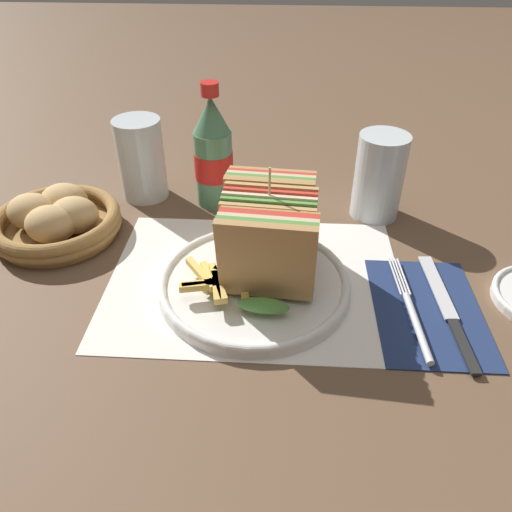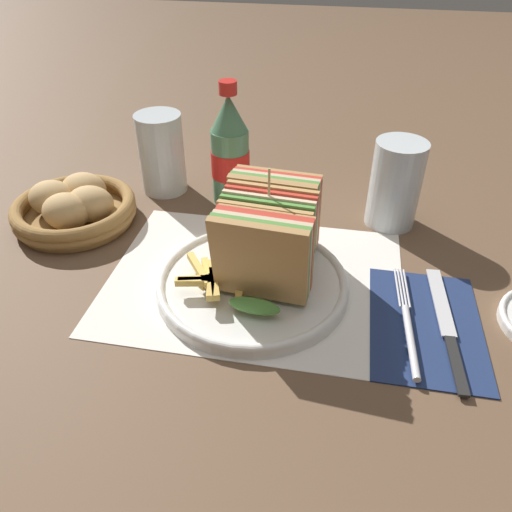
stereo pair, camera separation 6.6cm
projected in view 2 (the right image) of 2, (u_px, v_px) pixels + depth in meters
ground_plane at (250, 295)px, 0.66m from camera, size 4.00×4.00×0.00m
placemat at (252, 279)px, 0.68m from camera, size 0.40×0.30×0.00m
plate_main at (253, 283)px, 0.66m from camera, size 0.25×0.25×0.02m
club_sandwich at (268, 236)px, 0.63m from camera, size 0.12×0.19×0.15m
fries_pile at (216, 277)px, 0.64m from camera, size 0.10×0.09×0.02m
ketchup_blob at (238, 264)px, 0.67m from camera, size 0.03×0.03×0.01m
napkin at (426, 324)px, 0.61m from camera, size 0.13×0.20×0.00m
fork at (409, 329)px, 0.59m from camera, size 0.02×0.19×0.01m
knife at (447, 326)px, 0.60m from camera, size 0.03×0.21×0.00m
coke_bottle_near at (230, 153)px, 0.81m from camera, size 0.06×0.06×0.20m
glass_near at (394, 189)px, 0.76m from camera, size 0.08×0.08×0.14m
glass_far at (162, 159)px, 0.85m from camera, size 0.08×0.08×0.14m
bread_basket at (74, 207)px, 0.78m from camera, size 0.19×0.19×0.07m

